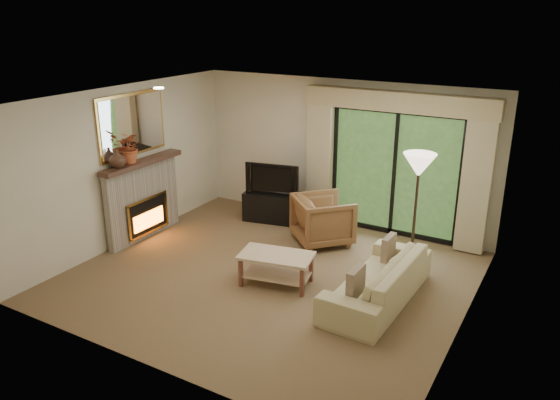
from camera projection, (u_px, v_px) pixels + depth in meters
The scene contains 22 objects.
floor at pixel (270, 276), 8.06m from camera, with size 5.50×5.50×0.00m, color brown.
ceiling at pixel (269, 100), 7.19m from camera, with size 5.50×5.50×0.00m, color white.
wall_back at pixel (342, 153), 9.67m from camera, with size 5.00×5.00×0.00m, color beige.
wall_front at pixel (144, 261), 5.59m from camera, with size 5.00×5.00×0.00m, color beige.
wall_left at pixel (126, 166), 8.92m from camera, with size 5.00×5.00×0.00m, color beige.
wall_right at pixel (472, 231), 6.33m from camera, with size 5.00×5.00×0.00m, color beige.
fireplace at pixel (143, 199), 9.24m from camera, with size 0.24×1.70×1.37m, color gray, non-canonical shape.
mirror at pixel (132, 125), 8.85m from camera, with size 0.07×1.45×1.02m, color gold, non-canonical shape.
sliding_door at pixel (395, 173), 9.22m from camera, with size 2.26×0.10×2.16m, color black, non-canonical shape.
curtain_left at pixel (320, 158), 9.74m from camera, with size 0.45×0.18×2.35m, color tan.
curtain_right at pixel (477, 181), 8.46m from camera, with size 0.45×0.18×2.35m, color tan.
cornice at pixel (398, 102), 8.74m from camera, with size 3.20×0.24×0.32m, color tan.
media_console at pixel (274, 207), 10.08m from camera, with size 1.07×0.48×0.54m, color black.
tv at pixel (274, 178), 9.89m from camera, with size 1.00×0.13×0.58m, color black.
armchair at pixel (323, 220), 9.08m from camera, with size 0.87×0.90×0.82m, color brown.
sofa at pixel (377, 279), 7.31m from camera, with size 2.11×0.82×0.62m, color tan.
pillow_near at pixel (356, 282), 6.78m from camera, with size 0.10×0.38×0.38m, color brown.
pillow_far at pixel (389, 248), 7.77m from camera, with size 0.09×0.35×0.35m, color brown.
coffee_table at pixel (276, 269), 7.76m from camera, with size 1.03×0.56×0.46m, color tan, non-canonical shape.
floor_lamp at pixel (415, 212), 8.05m from camera, with size 0.48×0.48×1.79m, color #FFE8C9, non-canonical shape.
vase at pixel (117, 158), 8.55m from camera, with size 0.28×0.28×0.29m, color #432A1F.
branches at pixel (130, 147), 8.74m from camera, with size 0.47×0.40×0.52m, color #B6512D.
Camera 1 is at (3.74, -6.18, 3.76)m, focal length 35.00 mm.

